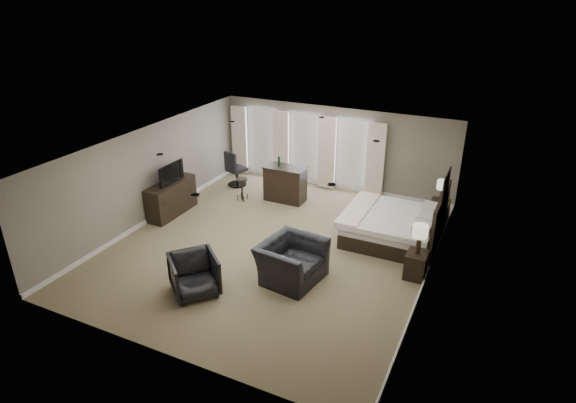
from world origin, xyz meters
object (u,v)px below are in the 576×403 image
at_px(desk_chair, 237,168).
at_px(nightstand_near, 416,265).
at_px(bed, 394,214).
at_px(lamp_near, 419,239).
at_px(bar_counter, 285,184).
at_px(dresser, 171,198).
at_px(armchair_far, 194,273).
at_px(lamp_far, 442,191).
at_px(nightstand_far, 439,212).
at_px(tv, 169,180).
at_px(bar_stool_right, 277,184).
at_px(armchair_near, 292,255).
at_px(bar_stool_left, 242,189).

bearing_deg(desk_chair, nightstand_near, 173.64).
xyz_separation_m(bed, lamp_near, (0.89, -1.45, 0.21)).
bearing_deg(bar_counter, nightstand_near, -29.33).
height_order(dresser, bar_counter, bar_counter).
height_order(dresser, armchair_far, armchair_far).
height_order(lamp_near, lamp_far, lamp_near).
relative_size(bed, nightstand_far, 3.52).
bearing_deg(bar_counter, nightstand_far, 5.30).
bearing_deg(armchair_far, nightstand_far, 4.61).
distance_m(lamp_far, bar_counter, 4.47).
bearing_deg(tv, desk_chair, -12.16).
xyz_separation_m(nightstand_far, bar_stool_right, (-4.80, -0.21, 0.08)).
relative_size(lamp_far, bar_stool_right, 0.76).
height_order(nightstand_far, lamp_near, lamp_near).
bearing_deg(armchair_near, lamp_near, -54.76).
xyz_separation_m(dresser, armchair_near, (4.46, -1.53, 0.12)).
distance_m(lamp_near, armchair_far, 4.87).
bearing_deg(lamp_far, armchair_near, -120.60).
distance_m(nightstand_far, desk_chair, 6.36).
bearing_deg(nightstand_far, desk_chair, -179.89).
xyz_separation_m(lamp_far, tv, (-6.92, -2.63, 0.07)).
height_order(lamp_far, dresser, lamp_far).
xyz_separation_m(nightstand_near, bar_stool_left, (-5.60, 1.94, 0.05)).
relative_size(lamp_far, armchair_far, 0.63).
distance_m(armchair_near, bar_stool_right, 4.60).
distance_m(bar_stool_left, desk_chair, 1.23).
relative_size(armchair_far, bar_counter, 0.78).
bearing_deg(bar_stool_left, nightstand_far, 9.72).
bearing_deg(lamp_far, bar_stool_right, -177.50).
bearing_deg(armchair_far, armchair_near, -8.76).
xyz_separation_m(armchair_far, desk_chair, (-2.28, 5.51, 0.10)).
bearing_deg(armchair_far, desk_chair, 63.49).
relative_size(lamp_near, dresser, 0.41).
xyz_separation_m(bar_stool_left, bar_stool_right, (0.81, 0.75, 0.05)).
relative_size(lamp_near, bar_stool_right, 0.85).
bearing_deg(desk_chair, armchair_far, 130.58).
bearing_deg(tv, lamp_near, -92.24).
height_order(tv, bar_stool_right, tv).
relative_size(nightstand_far, desk_chair, 0.56).
bearing_deg(desk_chair, lamp_far, -161.81).
bearing_deg(bar_stool_right, nightstand_near, -29.29).
height_order(lamp_far, armchair_far, lamp_far).
distance_m(nightstand_far, bar_counter, 4.45).
xyz_separation_m(lamp_near, bar_stool_left, (-5.60, 1.94, -0.59)).
bearing_deg(lamp_near, armchair_far, -147.18).
relative_size(dresser, armchair_near, 1.20).
xyz_separation_m(tv, armchair_far, (2.85, -2.90, -0.54)).
bearing_deg(armchair_far, nightstand_near, -16.19).
distance_m(dresser, armchair_far, 4.06).
bearing_deg(desk_chair, nightstand_far, -161.81).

